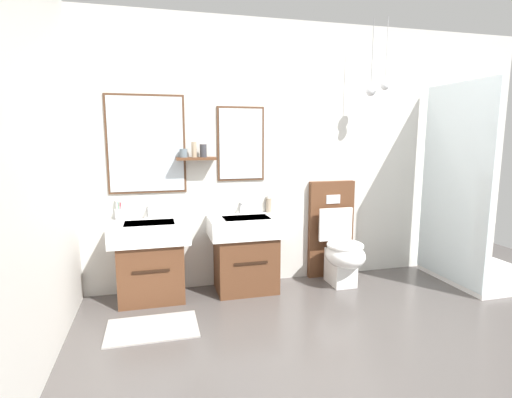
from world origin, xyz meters
name	(u,v)px	position (x,y,z in m)	size (l,w,h in m)	color
ground_plane	(402,365)	(0.00, 0.00, -0.05)	(5.87, 4.65, 0.10)	#4C4744
wall_back	(309,155)	(-0.02, 1.66, 1.27)	(4.67, 0.49, 2.53)	beige
bath_mat	(152,328)	(-1.61, 0.83, 0.01)	(0.68, 0.44, 0.01)	#9E9993
vanity_sink_left	(151,258)	(-1.61, 1.41, 0.38)	(0.68, 0.47, 0.71)	#56331E
tap_on_left_sink	(149,211)	(-1.61, 1.58, 0.78)	(0.03, 0.13, 0.11)	silver
vanity_sink_right	(246,251)	(-0.74, 1.41, 0.38)	(0.68, 0.47, 0.71)	#56331E
tap_on_right_sink	(242,206)	(-0.74, 1.58, 0.78)	(0.03, 0.13, 0.11)	silver
toilet	(338,245)	(0.20, 1.40, 0.38)	(0.48, 0.63, 1.00)	#56331E
toothbrush_cup	(119,214)	(-1.87, 1.56, 0.77)	(0.07, 0.07, 0.20)	silver
soap_dispenser	(269,205)	(-0.47, 1.57, 0.78)	(0.06, 0.06, 0.18)	gray
shower_tray	(476,243)	(1.56, 1.08, 0.39)	(1.03, 0.90, 1.95)	white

